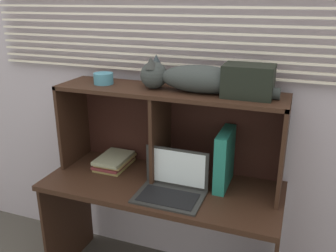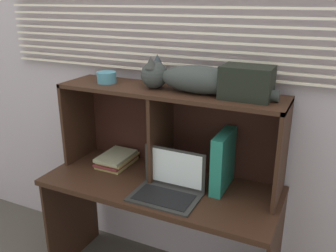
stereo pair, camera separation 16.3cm
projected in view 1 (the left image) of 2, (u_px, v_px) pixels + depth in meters
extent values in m
cube|color=#B6AABC|center=(180.00, 78.00, 2.14)|extent=(4.40, 0.04, 2.50)
cube|color=silver|center=(178.00, 72.00, 2.08)|extent=(2.44, 0.02, 0.01)
cube|color=silver|center=(178.00, 64.00, 2.06)|extent=(2.44, 0.02, 0.01)
cube|color=silver|center=(178.00, 57.00, 2.05)|extent=(2.44, 0.02, 0.01)
cube|color=silver|center=(178.00, 49.00, 2.03)|extent=(2.44, 0.02, 0.01)
cube|color=silver|center=(178.00, 41.00, 2.02)|extent=(2.44, 0.02, 0.01)
cube|color=silver|center=(178.00, 32.00, 2.00)|extent=(2.44, 0.02, 0.01)
cube|color=silver|center=(178.00, 24.00, 1.99)|extent=(2.44, 0.02, 0.01)
cube|color=silver|center=(178.00, 15.00, 1.97)|extent=(2.44, 0.02, 0.01)
cube|color=silver|center=(178.00, 7.00, 1.96)|extent=(2.44, 0.02, 0.01)
cube|color=#321D14|center=(161.00, 186.00, 2.04)|extent=(1.33, 0.55, 0.03)
cube|color=#321D14|center=(69.00, 217.00, 2.38)|extent=(0.02, 0.50, 0.68)
cube|color=#321D14|center=(168.00, 92.00, 1.97)|extent=(1.28, 0.32, 0.02)
cube|color=#321D14|center=(74.00, 122.00, 2.26)|extent=(0.02, 0.32, 0.52)
cube|color=#321D14|center=(284.00, 150.00, 1.84)|extent=(0.02, 0.32, 0.52)
cube|color=#321D14|center=(161.00, 135.00, 2.07)|extent=(0.02, 0.30, 0.50)
cube|color=black|center=(177.00, 126.00, 2.18)|extent=(1.28, 0.01, 0.52)
ellipsoid|color=#313636|center=(201.00, 79.00, 1.88)|extent=(0.44, 0.17, 0.15)
sphere|color=#313636|center=(154.00, 75.00, 1.96)|extent=(0.15, 0.15, 0.15)
cone|color=#313232|center=(151.00, 63.00, 1.91)|extent=(0.07, 0.07, 0.07)
cone|color=#2C343B|center=(156.00, 60.00, 1.97)|extent=(0.07, 0.07, 0.07)
cylinder|color=#313636|center=(258.00, 92.00, 1.79)|extent=(0.21, 0.06, 0.06)
cube|color=#292929|center=(169.00, 197.00, 1.89)|extent=(0.35, 0.24, 0.01)
cube|color=#292929|center=(177.00, 168.00, 1.96)|extent=(0.35, 0.01, 0.22)
cube|color=white|center=(176.00, 168.00, 1.96)|extent=(0.32, 0.00, 0.19)
cube|color=black|center=(168.00, 197.00, 1.88)|extent=(0.30, 0.17, 0.00)
cube|color=#207164|center=(224.00, 159.00, 1.97)|extent=(0.06, 0.26, 0.32)
cube|color=tan|center=(115.00, 165.00, 2.25)|extent=(0.17, 0.25, 0.02)
cube|color=maroon|center=(113.00, 163.00, 2.24)|extent=(0.17, 0.25, 0.02)
cube|color=tan|center=(116.00, 160.00, 2.24)|extent=(0.17, 0.25, 0.01)
cube|color=gray|center=(114.00, 158.00, 2.23)|extent=(0.17, 0.25, 0.02)
cylinder|color=teal|center=(104.00, 78.00, 2.08)|extent=(0.11, 0.11, 0.06)
cube|color=black|center=(248.00, 81.00, 1.79)|extent=(0.25, 0.17, 0.16)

